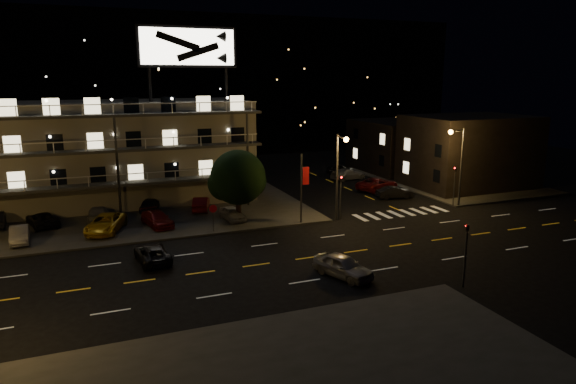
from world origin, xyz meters
name	(u,v)px	position (x,y,z in m)	size (l,w,h in m)	color
ground	(283,261)	(0.00, 0.00, 0.00)	(140.00, 140.00, 0.00)	black
curb_nw	(76,212)	(-14.00, 20.00, 0.07)	(44.00, 24.00, 0.15)	#323230
curb_ne	(445,180)	(30.00, 20.00, 0.07)	(16.00, 24.00, 0.15)	#323230
motel	(113,151)	(-9.94, 23.88, 5.34)	(28.00, 13.80, 18.10)	gray
side_bldg_front	(468,152)	(29.99, 16.00, 4.25)	(14.06, 10.00, 8.50)	black
side_bldg_back	(410,145)	(29.99, 28.00, 3.50)	(14.06, 12.00, 7.00)	black
hill_backdrop	(119,84)	(-5.94, 68.78, 11.55)	(120.00, 25.00, 24.00)	black
streetlight_nc	(339,168)	(8.50, 7.94, 4.96)	(0.44, 1.92, 8.00)	#2D2D30
streetlight_ne	(459,159)	(22.14, 8.30, 4.96)	(1.92, 0.44, 8.00)	#2D2D30
signal_nw	(340,192)	(9.00, 8.50, 2.57)	(0.20, 0.27, 4.60)	#2D2D30
signal_sw	(466,248)	(9.00, -8.50, 2.57)	(0.20, 0.27, 4.60)	#2D2D30
signal_ne	(455,182)	(22.00, 8.50, 2.57)	(0.27, 0.20, 4.60)	#2D2D30
banner_north	(302,187)	(5.09, 8.40, 3.43)	(0.83, 0.16, 6.40)	#2D2D30
stop_sign	(213,214)	(-3.00, 8.57, 1.71)	(0.91, 0.11, 2.61)	#2D2D30
tree	(238,179)	(-0.11, 11.03, 4.02)	(5.18, 4.99, 6.52)	black
lot_car_1	(19,235)	(-18.04, 11.36, 0.79)	(1.35, 3.86, 1.27)	gray
lot_car_2	(106,223)	(-11.54, 11.85, 0.88)	(2.43, 5.26, 1.46)	gold
lot_car_3	(157,219)	(-7.24, 12.00, 0.80)	(1.81, 4.45, 1.29)	#610D0F
lot_car_4	(232,214)	(-0.57, 11.41, 0.76)	(1.45, 3.60, 1.23)	gray
lot_car_6	(42,219)	(-16.64, 15.68, 0.77)	(2.04, 4.43, 1.23)	black
lot_car_7	(99,214)	(-11.99, 15.73, 0.80)	(1.83, 4.50, 1.31)	gray
lot_car_8	(150,204)	(-7.17, 17.50, 0.81)	(1.57, 3.89, 1.33)	black
lot_car_9	(201,204)	(-2.48, 15.98, 0.82)	(1.42, 4.07, 1.34)	#610D0F
side_car_0	(395,193)	(18.41, 13.75, 0.66)	(1.39, 3.99, 1.31)	black
side_car_1	(377,184)	(18.74, 17.91, 0.76)	(2.51, 5.44, 1.51)	#610D0F
side_car_2	(348,174)	(18.63, 25.01, 0.70)	(1.96, 4.82, 1.40)	gray
side_car_3	(340,169)	(19.61, 29.17, 0.63)	(1.49, 3.70, 1.26)	black
road_car_east	(343,266)	(2.69, -4.18, 0.75)	(1.77, 4.39, 1.50)	gray
road_car_west	(152,254)	(-8.74, 3.39, 0.62)	(2.05, 4.45, 1.24)	black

